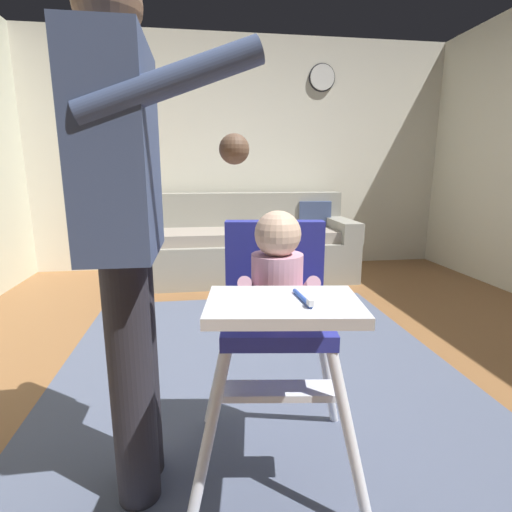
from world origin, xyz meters
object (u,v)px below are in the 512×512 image
(adult_standing, at_px, (126,227))
(couch, at_px, (248,245))
(high_chair, at_px, (276,298))
(wall_clock, at_px, (322,78))

(adult_standing, bearing_deg, couch, 75.32)
(high_chair, distance_m, wall_clock, 3.67)
(adult_standing, distance_m, wall_clock, 3.75)
(high_chair, bearing_deg, adult_standing, -82.88)
(couch, relative_size, adult_standing, 1.31)
(wall_clock, bearing_deg, couch, -151.74)
(high_chair, relative_size, wall_clock, 3.31)
(high_chair, height_order, adult_standing, adult_standing)
(couch, distance_m, adult_standing, 2.86)
(couch, distance_m, high_chair, 2.75)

